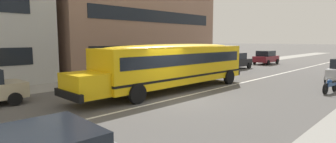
# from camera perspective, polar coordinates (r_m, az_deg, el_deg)

# --- Properties ---
(ground_plane) EXTENTS (400.00, 400.00, 0.00)m
(ground_plane) POSITION_cam_1_polar(r_m,az_deg,el_deg) (13.44, 1.11, -5.88)
(ground_plane) COLOR #54514F
(sidewalk_far) EXTENTS (120.00, 3.00, 0.01)m
(sidewalk_far) POSITION_cam_1_polar(r_m,az_deg,el_deg) (19.54, -16.15, -2.15)
(sidewalk_far) COLOR gray
(sidewalk_far) RESTS_ON ground_plane
(lane_centreline) EXTENTS (110.00, 0.16, 0.01)m
(lane_centreline) POSITION_cam_1_polar(r_m,az_deg,el_deg) (13.44, 1.11, -5.86)
(lane_centreline) COLOR silver
(lane_centreline) RESTS_ON ground_plane
(school_bus) EXTENTS (12.13, 2.99, 2.70)m
(school_bus) POSITION_cam_1_polar(r_m,az_deg,el_deg) (15.62, 1.22, 1.86)
(school_bus) COLOR yellow
(school_bus) RESTS_ON ground_plane
(parked_car_maroon_under_tree) EXTENTS (3.91, 1.90, 1.64)m
(parked_car_maroon_under_tree) POSITION_cam_1_polar(r_m,az_deg,el_deg) (34.83, 20.20, 2.88)
(parked_car_maroon_under_tree) COLOR maroon
(parked_car_maroon_under_tree) RESTS_ON ground_plane
(parked_car_black_near_corner) EXTENTS (3.99, 2.05, 1.64)m
(parked_car_black_near_corner) POSITION_cam_1_polar(r_m,az_deg,el_deg) (28.05, 14.08, 2.26)
(parked_car_black_near_corner) COLOR black
(parked_car_black_near_corner) RESTS_ON ground_plane
(motorcycle_near_kerb) EXTENTS (2.00, 0.56, 0.94)m
(motorcycle_near_kerb) POSITION_cam_1_polar(r_m,az_deg,el_deg) (17.51, 31.43, -2.48)
(motorcycle_near_kerb) COLOR black
(motorcycle_near_kerb) RESTS_ON ground_plane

